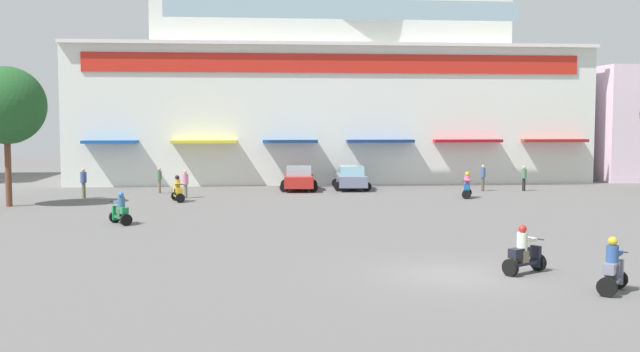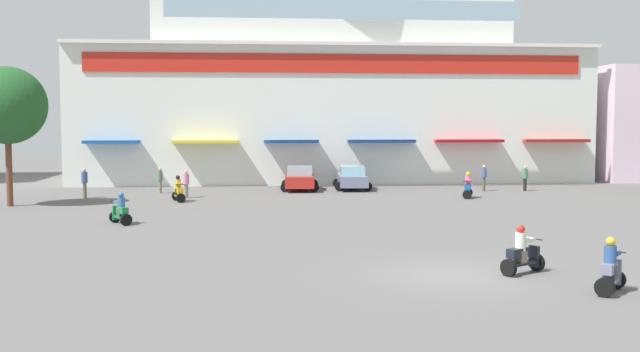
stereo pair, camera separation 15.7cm
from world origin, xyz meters
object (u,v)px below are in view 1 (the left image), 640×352
at_px(parked_car_0, 299,178).
at_px(pedestrian_1, 483,176).
at_px(scooter_rider_0, 121,211).
at_px(scooter_rider_1, 467,187).
at_px(parked_car_1, 351,178).
at_px(scooter_rider_3, 524,254).
at_px(pedestrian_0, 84,181).
at_px(pedestrian_3, 185,182).
at_px(scooter_rider_4, 178,191).
at_px(pedestrian_2, 159,179).
at_px(pedestrian_4, 524,177).
at_px(plaza_tree_0, 6,106).
at_px(scooter_rider_2, 613,269).

height_order(parked_car_0, pedestrian_1, pedestrian_1).
height_order(scooter_rider_0, scooter_rider_1, scooter_rider_1).
height_order(parked_car_1, scooter_rider_3, parked_car_1).
distance_m(scooter_rider_3, pedestrian_0, 29.02).
height_order(scooter_rider_0, pedestrian_3, pedestrian_3).
relative_size(parked_car_0, scooter_rider_4, 2.83).
height_order(parked_car_1, pedestrian_2, pedestrian_2).
distance_m(scooter_rider_0, pedestrian_0, 11.80).
distance_m(parked_car_1, pedestrian_4, 11.13).
height_order(scooter_rider_0, scooter_rider_4, scooter_rider_4).
distance_m(pedestrian_3, pedestrian_4, 21.44).
bearing_deg(plaza_tree_0, scooter_rider_1, 3.95).
relative_size(pedestrian_0, pedestrian_2, 1.10).
bearing_deg(scooter_rider_2, parked_car_1, 95.73).
bearing_deg(pedestrian_0, pedestrian_3, -3.63).
bearing_deg(pedestrian_0, parked_car_0, 15.97).
height_order(scooter_rider_3, pedestrian_0, pedestrian_0).
bearing_deg(pedestrian_1, parked_car_0, 171.85).
relative_size(pedestrian_1, pedestrian_4, 1.04).
distance_m(plaza_tree_0, scooter_rider_4, 9.99).
relative_size(scooter_rider_0, scooter_rider_1, 0.94).
relative_size(parked_car_0, scooter_rider_1, 2.73).
bearing_deg(pedestrian_1, pedestrian_0, -175.36).
bearing_deg(scooter_rider_4, scooter_rider_1, 1.31).
xyz_separation_m(parked_car_0, scooter_rider_1, (9.50, -5.62, -0.15)).
bearing_deg(scooter_rider_2, scooter_rider_0, 136.67).
bearing_deg(scooter_rider_4, pedestrian_0, 157.57).
bearing_deg(parked_car_1, pedestrian_2, -173.42).
bearing_deg(scooter_rider_2, scooter_rider_1, 82.57).
distance_m(parked_car_1, pedestrian_1, 8.50).
height_order(pedestrian_0, pedestrian_4, pedestrian_0).
bearing_deg(pedestrian_3, parked_car_0, 30.26).
xyz_separation_m(plaza_tree_0, pedestrian_2, (7.11, 6.27, -4.40)).
bearing_deg(pedestrian_2, scooter_rider_1, -13.88).
bearing_deg(parked_car_0, pedestrian_3, -149.74).
distance_m(scooter_rider_0, scooter_rider_3, 18.19).
relative_size(scooter_rider_2, pedestrian_4, 0.95).
relative_size(parked_car_0, scooter_rider_3, 2.74).
bearing_deg(pedestrian_4, scooter_rider_2, -106.21).
distance_m(parked_car_1, pedestrian_2, 12.33).
bearing_deg(pedestrian_0, scooter_rider_2, -52.98).
distance_m(scooter_rider_3, pedestrian_3, 25.49).
relative_size(plaza_tree_0, pedestrian_3, 4.58).
relative_size(scooter_rider_4, pedestrian_2, 0.93).
bearing_deg(scooter_rider_0, pedestrian_4, 29.13).
height_order(scooter_rider_3, pedestrian_4, pedestrian_4).
bearing_deg(scooter_rider_0, scooter_rider_4, 79.25).
bearing_deg(scooter_rider_4, parked_car_0, 39.78).
bearing_deg(pedestrian_3, scooter_rider_0, -100.22).
distance_m(pedestrian_0, pedestrian_4, 27.29).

